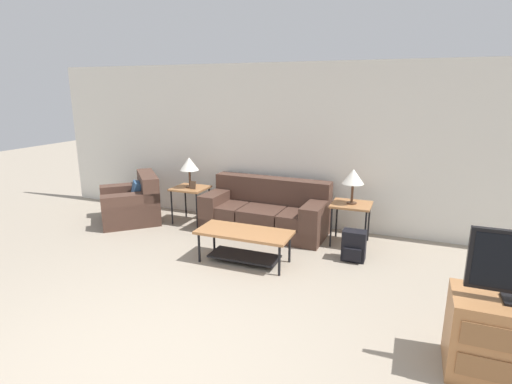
{
  "coord_description": "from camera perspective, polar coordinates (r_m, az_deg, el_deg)",
  "views": [
    {
      "loc": [
        1.95,
        -2.1,
        2.19
      ],
      "look_at": [
        -0.04,
        2.91,
        0.8
      ],
      "focal_mm": 28.0,
      "sensor_mm": 36.0,
      "label": 1
    }
  ],
  "objects": [
    {
      "name": "picture_frame",
      "position": [
        6.6,
        -9.0,
        0.99
      ],
      "size": [
        0.1,
        0.04,
        0.13
      ],
      "color": "#4C3828",
      "rests_on": "side_table_left"
    },
    {
      "name": "couch",
      "position": [
        6.3,
        1.41,
        -3.03
      ],
      "size": [
        1.95,
        0.93,
        0.82
      ],
      "color": "#4C3328",
      "rests_on": "ground_plane"
    },
    {
      "name": "wall_back",
      "position": [
        6.53,
        4.06,
        6.59
      ],
      "size": [
        8.79,
        0.06,
        2.6
      ],
      "color": "silver",
      "rests_on": "ground_plane"
    },
    {
      "name": "side_table_right",
      "position": [
        5.87,
        13.46,
        -2.2
      ],
      "size": [
        0.55,
        0.51,
        0.61
      ],
      "color": "#A87042",
      "rests_on": "ground_plane"
    },
    {
      "name": "side_table_left",
      "position": [
        6.74,
        -9.36,
        0.15
      ],
      "size": [
        0.55,
        0.51,
        0.61
      ],
      "color": "#A87042",
      "rests_on": "ground_plane"
    },
    {
      "name": "ground_plane",
      "position": [
        3.61,
        -18.37,
        -23.79
      ],
      "size": [
        24.0,
        24.0,
        0.0
      ],
      "primitive_type": "plane",
      "color": "gray"
    },
    {
      "name": "table_lamp_right",
      "position": [
        5.76,
        13.72,
        2.08
      ],
      "size": [
        0.31,
        0.31,
        0.5
      ],
      "color": "#472D1E",
      "rests_on": "side_table_right"
    },
    {
      "name": "armchair",
      "position": [
        7.13,
        -17.23,
        -1.66
      ],
      "size": [
        1.34,
        1.35,
        0.8
      ],
      "color": "#4C3328",
      "rests_on": "ground_plane"
    },
    {
      "name": "backpack",
      "position": [
        5.43,
        13.79,
        -7.51
      ],
      "size": [
        0.3,
        0.28,
        0.41
      ],
      "color": "black",
      "rests_on": "ground_plane"
    },
    {
      "name": "table_lamp_left",
      "position": [
        6.64,
        -9.52,
        3.91
      ],
      "size": [
        0.31,
        0.31,
        0.5
      ],
      "color": "#472D1E",
      "rests_on": "side_table_left"
    },
    {
      "name": "coffee_table",
      "position": [
        5.18,
        -1.7,
        -6.75
      ],
      "size": [
        1.22,
        0.54,
        0.43
      ],
      "color": "#A87042",
      "rests_on": "ground_plane"
    }
  ]
}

